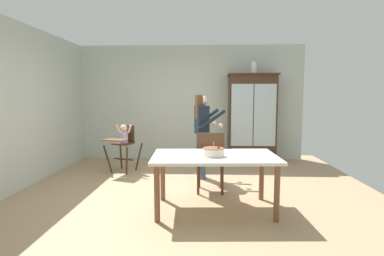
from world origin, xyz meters
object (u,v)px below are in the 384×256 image
(ceramic_vase, at_px, (254,68))
(dining_table, at_px, (215,162))
(birthday_cake, at_px, (213,152))
(dining_chair_far_side, at_px, (210,158))
(high_chair_with_toddler, at_px, (123,139))
(adult_person, at_px, (202,126))
(china_cabinet, at_px, (252,118))

(ceramic_vase, xyz_separation_m, dining_table, (-0.97, -3.05, -1.48))
(birthday_cake, relative_size, dining_chair_far_side, 0.29)
(dining_table, bearing_deg, high_chair_with_toddler, 131.46)
(ceramic_vase, relative_size, adult_person, 0.18)
(adult_person, bearing_deg, dining_chair_far_side, 174.45)
(adult_person, bearing_deg, high_chair_with_toddler, 61.03)
(adult_person, xyz_separation_m, dining_chair_far_side, (0.14, -0.88, -0.41))
(high_chair_with_toddler, bearing_deg, adult_person, 4.74)
(china_cabinet, distance_m, adult_person, 1.86)
(china_cabinet, distance_m, dining_chair_far_side, 2.60)
(ceramic_vase, distance_m, adult_person, 2.21)
(ceramic_vase, relative_size, dining_table, 0.16)
(birthday_cake, bearing_deg, high_chair_with_toddler, 130.21)
(ceramic_vase, xyz_separation_m, adult_person, (-1.15, -1.48, -1.17))
(ceramic_vase, height_order, birthday_cake, ceramic_vase)
(dining_table, relative_size, dining_chair_far_side, 1.73)
(china_cabinet, bearing_deg, dining_table, -107.35)
(dining_chair_far_side, bearing_deg, ceramic_vase, -112.05)
(high_chair_with_toddler, bearing_deg, dining_table, -29.29)
(ceramic_vase, height_order, high_chair_with_toddler, ceramic_vase)
(ceramic_vase, height_order, adult_person, ceramic_vase)
(ceramic_vase, height_order, dining_chair_far_side, ceramic_vase)
(ceramic_vase, relative_size, high_chair_with_toddler, 0.28)
(china_cabinet, relative_size, high_chair_with_toddler, 2.12)
(china_cabinet, bearing_deg, adult_person, -127.53)
(birthday_cake, bearing_deg, adult_person, 95.61)
(ceramic_vase, height_order, dining_table, ceramic_vase)
(birthday_cake, bearing_deg, dining_chair_far_side, 91.78)
(ceramic_vase, bearing_deg, dining_table, -107.67)
(china_cabinet, relative_size, dining_table, 1.21)
(ceramic_vase, bearing_deg, high_chair_with_toddler, -158.54)
(adult_person, distance_m, birthday_cake, 1.66)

